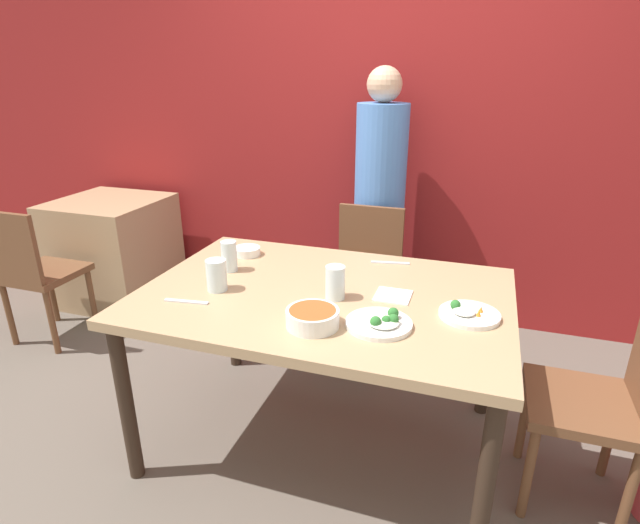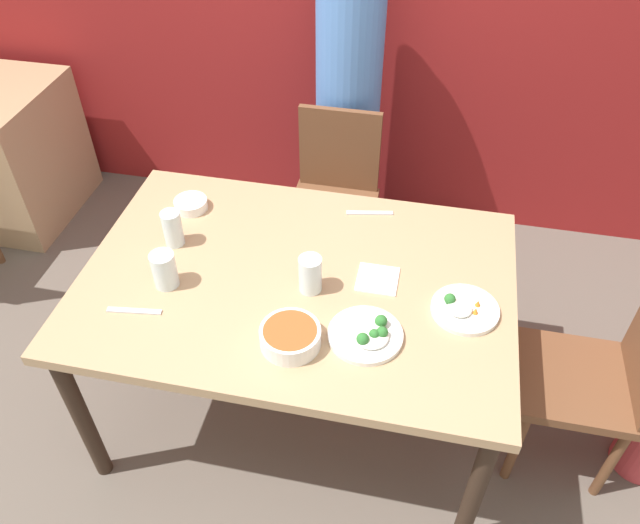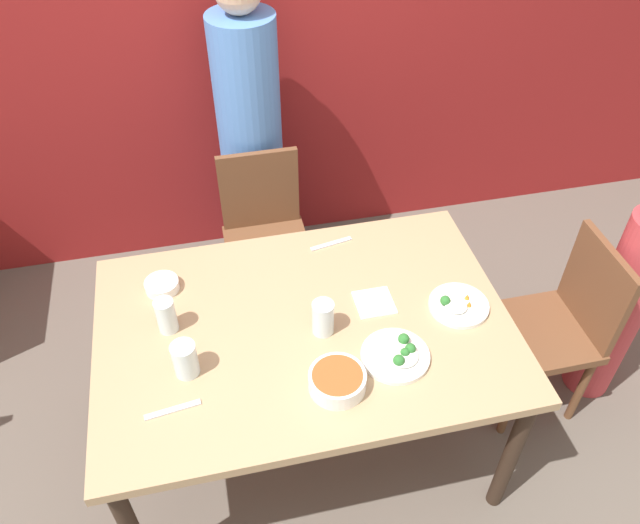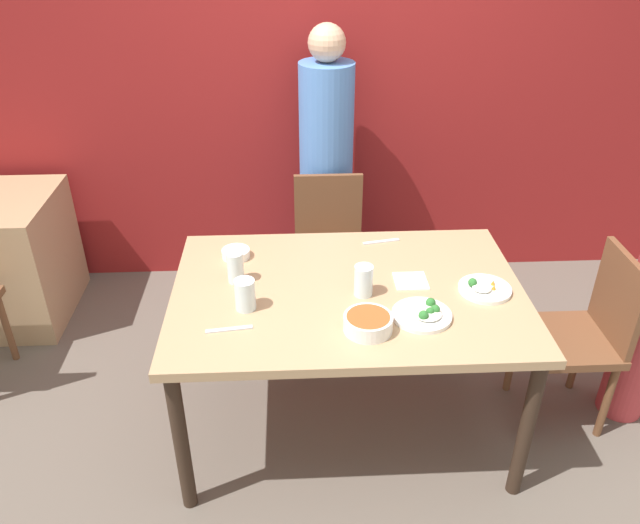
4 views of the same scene
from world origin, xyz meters
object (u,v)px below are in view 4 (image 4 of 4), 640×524
chair_adult_spot (329,248)px  chair_child_spot (583,332)px  bowl_curry (368,323)px  plate_rice_adult (424,314)px  person_adult (326,178)px  glass_water_tall (245,295)px

chair_adult_spot → chair_child_spot: size_ratio=1.00×
bowl_curry → chair_child_spot: bearing=16.1°
chair_adult_spot → chair_child_spot: same height
chair_child_spot → plate_rice_adult: 0.88m
person_adult → bowl_curry: (0.08, -1.46, 0.03)m
glass_water_tall → bowl_curry: bearing=-19.7°
chair_adult_spot → chair_child_spot: bearing=-37.2°
glass_water_tall → person_adult: bearing=72.8°
chair_child_spot → person_adult: person_adult is taller
chair_adult_spot → glass_water_tall: (-0.40, -0.96, 0.34)m
chair_adult_spot → plate_rice_adult: size_ratio=3.66×
chair_adult_spot → bowl_curry: chair_adult_spot is taller
plate_rice_adult → chair_adult_spot: bearing=106.0°
chair_adult_spot → bowl_curry: 1.18m
bowl_curry → glass_water_tall: bearing=160.3°
person_adult → bowl_curry: person_adult is taller
chair_adult_spot → glass_water_tall: 1.10m
chair_child_spot → person_adult: 1.63m
chair_adult_spot → glass_water_tall: glass_water_tall is taller
chair_child_spot → person_adult: size_ratio=0.53×
chair_adult_spot → chair_child_spot: 1.39m
bowl_curry → person_adult: bearing=92.9°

